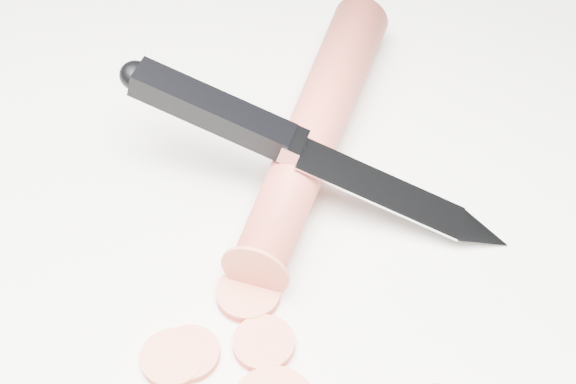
{
  "coord_description": "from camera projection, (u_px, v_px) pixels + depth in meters",
  "views": [
    {
      "loc": [
        0.02,
        -0.23,
        0.36
      ],
      "look_at": [
        0.04,
        0.06,
        0.02
      ],
      "focal_mm": 50.0,
      "sensor_mm": 36.0,
      "label": 1
    }
  ],
  "objects": [
    {
      "name": "ground",
      "position": [
        228.0,
        302.0,
        0.42
      ],
      "size": [
        2.4,
        2.4,
        0.0
      ],
      "primitive_type": "plane",
      "color": "silver",
      "rests_on": "ground"
    },
    {
      "name": "carrot",
      "position": [
        316.0,
        127.0,
        0.48
      ],
      "size": [
        0.11,
        0.22,
        0.03
      ],
      "primitive_type": "cylinder",
      "rotation": [
        1.57,
        0.0,
        -0.37
      ],
      "color": "#C34234",
      "rests_on": "ground"
    },
    {
      "name": "carrot_slice_0",
      "position": [
        173.0,
        358.0,
        0.4
      ],
      "size": [
        0.03,
        0.03,
        0.01
      ],
      "primitive_type": "cylinder",
      "color": "#D46547",
      "rests_on": "ground"
    },
    {
      "name": "carrot_slice_3",
      "position": [
        264.0,
        344.0,
        0.4
      ],
      "size": [
        0.03,
        0.03,
        0.01
      ],
      "primitive_type": "cylinder",
      "color": "#D46547",
      "rests_on": "ground"
    },
    {
      "name": "carrot_slice_5",
      "position": [
        189.0,
        354.0,
        0.4
      ],
      "size": [
        0.03,
        0.03,
        0.01
      ],
      "primitive_type": "cylinder",
      "color": "#D46547",
      "rests_on": "ground"
    },
    {
      "name": "carrot_slice_7",
      "position": [
        248.0,
        294.0,
        0.42
      ],
      "size": [
        0.03,
        0.03,
        0.01
      ],
      "primitive_type": "cylinder",
      "color": "#D46547",
      "rests_on": "ground"
    },
    {
      "name": "kitchen_knife",
      "position": [
        316.0,
        152.0,
        0.44
      ],
      "size": [
        0.22,
        0.11,
        0.08
      ],
      "primitive_type": null,
      "color": "#B6B8BD",
      "rests_on": "ground"
    }
  ]
}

